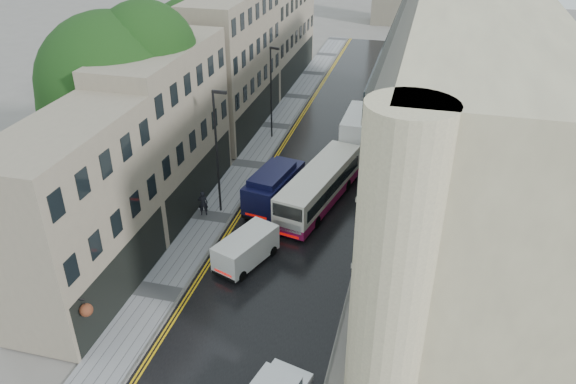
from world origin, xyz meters
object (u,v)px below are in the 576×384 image
at_px(cream_bus, 288,202).
at_px(lamp_post_far, 271,94).
at_px(navy_van, 248,196).
at_px(pedestrian, 203,203).
at_px(tree_near, 116,110).
at_px(white_lorry, 343,140).
at_px(white_van, 219,257).
at_px(tree_far, 197,65).
at_px(lamp_post_near, 217,154).

distance_m(cream_bus, lamp_post_far, 14.21).
xyz_separation_m(navy_van, pedestrian, (-2.91, -0.94, -0.45)).
relative_size(tree_near, cream_bus, 1.36).
bearing_deg(white_lorry, lamp_post_far, 154.55).
height_order(white_van, navy_van, navy_van).
distance_m(white_lorry, navy_van, 10.79).
xyz_separation_m(tree_near, navy_van, (8.92, 0.20, -5.47)).
xyz_separation_m(tree_far, cream_bus, (11.47, -12.81, -4.82)).
bearing_deg(lamp_post_far, cream_bus, -52.13).
relative_size(cream_bus, lamp_post_far, 1.26).
height_order(lamp_post_near, lamp_post_far, lamp_post_near).
relative_size(tree_near, tree_far, 1.11).
bearing_deg(navy_van, white_van, -77.32).
xyz_separation_m(navy_van, lamp_post_near, (-1.98, -0.10, 3.01)).
bearing_deg(tree_near, lamp_post_near, 0.83).
xyz_separation_m(navy_van, lamp_post_far, (-2.01, 13.06, 2.68)).
bearing_deg(white_van, cream_bus, 88.93).
distance_m(tree_near, lamp_post_far, 15.21).
distance_m(cream_bus, lamp_post_near, 5.73).
height_order(white_van, lamp_post_far, lamp_post_far).
relative_size(white_van, navy_van, 0.76).
height_order(white_van, lamp_post_near, lamp_post_near).
height_order(tree_near, pedestrian, tree_near).
distance_m(tree_near, pedestrian, 8.47).
xyz_separation_m(cream_bus, white_lorry, (2.15, 9.56, 0.64)).
bearing_deg(cream_bus, tree_near, -167.21).
relative_size(tree_far, navy_van, 2.18).
bearing_deg(lamp_post_near, tree_far, 118.04).
xyz_separation_m(tree_near, tree_far, (0.30, 13.00, -0.72)).
height_order(tree_far, lamp_post_near, tree_far).
bearing_deg(pedestrian, tree_far, -86.21).
bearing_deg(cream_bus, tree_far, 143.72).
xyz_separation_m(white_van, lamp_post_far, (-2.31, 19.51, 3.16)).
bearing_deg(tree_near, white_van, -34.14).
distance_m(white_lorry, lamp_post_far, 8.11).
relative_size(navy_van, lamp_post_near, 0.65).
xyz_separation_m(tree_near, lamp_post_near, (6.94, 0.10, -2.46)).
xyz_separation_m(pedestrian, lamp_post_far, (0.90, 14.00, 3.13)).
distance_m(tree_near, white_van, 12.63).
xyz_separation_m(white_van, navy_van, (-0.30, 6.45, 0.48)).
height_order(cream_bus, navy_van, navy_van).
bearing_deg(lamp_post_near, pedestrian, -136.73).
height_order(white_lorry, lamp_post_near, lamp_post_near).
bearing_deg(lamp_post_near, white_van, -69.44).
xyz_separation_m(lamp_post_near, lamp_post_far, (-0.03, 13.15, -0.33)).
bearing_deg(tree_far, pedestrian, -67.42).
bearing_deg(lamp_post_far, white_van, -65.78).
distance_m(white_van, lamp_post_far, 19.90).
distance_m(white_van, navy_van, 6.47).
xyz_separation_m(white_van, pedestrian, (-3.21, 5.51, 0.03)).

